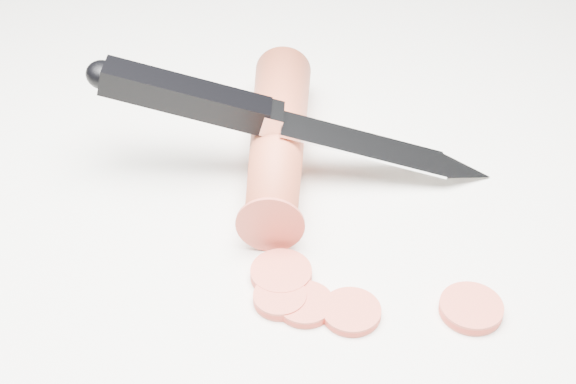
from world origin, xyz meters
TOP-DOWN VIEW (x-y plane):
  - ground at (0.00, 0.00)m, footprint 2.40×2.40m
  - carrot at (0.03, 0.06)m, footprint 0.12×0.17m
  - carrot_slice_0 at (0.00, -0.09)m, footprint 0.03×0.03m
  - carrot_slice_1 at (-0.02, -0.04)m, footprint 0.04×0.04m
  - carrot_slice_2 at (-0.03, -0.06)m, footprint 0.03×0.03m
  - carrot_slice_3 at (0.06, -0.12)m, footprint 0.04×0.04m
  - carrot_slice_4 at (-0.02, -0.07)m, footprint 0.03×0.03m
  - kitchen_knife at (0.04, 0.04)m, footprint 0.25×0.17m

SIDE VIEW (x-z plane):
  - ground at x=0.00m, z-range 0.00..0.00m
  - carrot_slice_0 at x=0.00m, z-range 0.00..0.01m
  - carrot_slice_4 at x=-0.02m, z-range 0.00..0.01m
  - carrot_slice_2 at x=-0.03m, z-range 0.00..0.01m
  - carrot_slice_1 at x=-0.02m, z-range 0.00..0.01m
  - carrot_slice_3 at x=0.06m, z-range 0.00..0.01m
  - carrot at x=0.03m, z-range 0.00..0.04m
  - kitchen_knife at x=0.04m, z-range 0.00..0.09m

